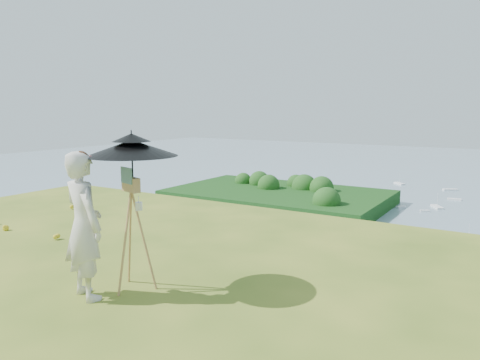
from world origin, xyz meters
The scene contains 10 objects.
shoreline_tier centered at (0.00, 75.00, -36.00)m, with size 170.00×28.00×8.00m, color #71675A.
peninsula centered at (-75.00, 155.00, -29.00)m, with size 90.00×60.00×12.00m, color #11390F, non-canonical shape.
slope_trees centered at (0.00, 35.00, -15.00)m, with size 110.00×50.00×6.00m, color #144416, non-canonical shape.
harbor_town centered at (0.00, 75.00, -29.50)m, with size 110.00×22.00×5.00m, color silver, non-canonical shape.
moored_boats centered at (-12.50, 161.00, -33.65)m, with size 140.00×140.00×0.70m, color white, non-canonical shape.
wildflowers centered at (0.00, 0.25, 0.06)m, with size 10.00×10.50×0.12m, color gold, non-canonical shape.
painter centered at (0.47, 1.00, 0.95)m, with size 0.69×0.45×1.89m, color beige.
field_easel centered at (0.79, 1.52, 0.83)m, with size 0.63×0.63×1.66m, color #AF8849, non-canonical shape.
sun_umbrella centered at (0.80, 1.55, 1.75)m, with size 1.19×1.19×0.77m, color black, non-canonical shape.
painter_cap centered at (0.47, 1.00, 1.83)m, with size 0.20×0.24×0.10m, color #CE7173, non-canonical shape.
Camera 1 is at (5.16, -2.85, 2.42)m, focal length 35.00 mm.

